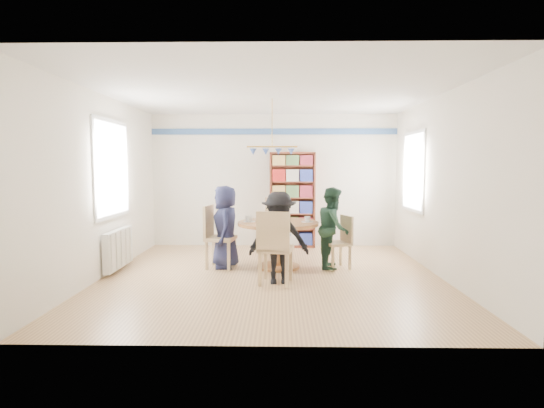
{
  "coord_description": "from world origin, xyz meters",
  "views": [
    {
      "loc": [
        0.12,
        -6.23,
        1.63
      ],
      "look_at": [
        0.0,
        0.4,
        1.05
      ],
      "focal_mm": 28.0,
      "sensor_mm": 36.0,
      "label": 1
    }
  ],
  "objects_px": {
    "chair_near": "(275,244)",
    "person_near": "(279,238)",
    "dining_table": "(278,234)",
    "chair_right": "(341,239)",
    "person_right": "(333,228)",
    "person_left": "(225,227)",
    "radiator": "(118,249)",
    "chair_left": "(216,234)",
    "person_far": "(281,225)",
    "bookshelf": "(292,201)",
    "chair_far": "(277,224)"
  },
  "relations": [
    {
      "from": "person_right",
      "to": "person_near",
      "type": "distance_m",
      "value": 1.29
    },
    {
      "from": "radiator",
      "to": "chair_far",
      "type": "xyz_separation_m",
      "value": [
        2.49,
        1.27,
        0.23
      ]
    },
    {
      "from": "chair_far",
      "to": "person_left",
      "type": "bearing_deg",
      "value": -128.8
    },
    {
      "from": "dining_table",
      "to": "chair_near",
      "type": "bearing_deg",
      "value": -92.57
    },
    {
      "from": "chair_near",
      "to": "person_left",
      "type": "height_order",
      "value": "person_left"
    },
    {
      "from": "chair_near",
      "to": "person_near",
      "type": "xyz_separation_m",
      "value": [
        0.06,
        0.1,
        0.08
      ]
    },
    {
      "from": "radiator",
      "to": "chair_right",
      "type": "xyz_separation_m",
      "value": [
        3.53,
        0.25,
        0.12
      ]
    },
    {
      "from": "chair_far",
      "to": "bookshelf",
      "type": "height_order",
      "value": "bookshelf"
    },
    {
      "from": "radiator",
      "to": "chair_left",
      "type": "distance_m",
      "value": 1.53
    },
    {
      "from": "radiator",
      "to": "chair_left",
      "type": "relative_size",
      "value": 0.99
    },
    {
      "from": "chair_right",
      "to": "chair_left",
      "type": "bearing_deg",
      "value": -179.64
    },
    {
      "from": "person_far",
      "to": "person_near",
      "type": "distance_m",
      "value": 1.85
    },
    {
      "from": "chair_right",
      "to": "person_far",
      "type": "xyz_separation_m",
      "value": [
        -0.97,
        0.91,
        0.11
      ]
    },
    {
      "from": "chair_left",
      "to": "person_near",
      "type": "relative_size",
      "value": 0.78
    },
    {
      "from": "person_near",
      "to": "bookshelf",
      "type": "bearing_deg",
      "value": 79.93
    },
    {
      "from": "chair_right",
      "to": "bookshelf",
      "type": "bearing_deg",
      "value": 112.29
    },
    {
      "from": "chair_left",
      "to": "person_far",
      "type": "relative_size",
      "value": 0.88
    },
    {
      "from": "radiator",
      "to": "person_left",
      "type": "bearing_deg",
      "value": 8.34
    },
    {
      "from": "person_near",
      "to": "radiator",
      "type": "bearing_deg",
      "value": 160.37
    },
    {
      "from": "person_far",
      "to": "person_left",
      "type": "bearing_deg",
      "value": 26.35
    },
    {
      "from": "chair_right",
      "to": "person_right",
      "type": "xyz_separation_m",
      "value": [
        -0.13,
        0.01,
        0.19
      ]
    },
    {
      "from": "radiator",
      "to": "chair_left",
      "type": "height_order",
      "value": "chair_left"
    },
    {
      "from": "chair_right",
      "to": "chair_near",
      "type": "bearing_deg",
      "value": -135.8
    },
    {
      "from": "dining_table",
      "to": "chair_left",
      "type": "bearing_deg",
      "value": 179.72
    },
    {
      "from": "bookshelf",
      "to": "person_left",
      "type": "bearing_deg",
      "value": -122.27
    },
    {
      "from": "radiator",
      "to": "person_left",
      "type": "height_order",
      "value": "person_left"
    },
    {
      "from": "chair_left",
      "to": "chair_near",
      "type": "height_order",
      "value": "chair_near"
    },
    {
      "from": "chair_left",
      "to": "person_right",
      "type": "height_order",
      "value": "person_right"
    },
    {
      "from": "chair_far",
      "to": "chair_left",
      "type": "bearing_deg",
      "value": -133.56
    },
    {
      "from": "dining_table",
      "to": "chair_near",
      "type": "distance_m",
      "value": 1.02
    },
    {
      "from": "radiator",
      "to": "dining_table",
      "type": "xyz_separation_m",
      "value": [
        2.51,
        0.23,
        0.21
      ]
    },
    {
      "from": "chair_far",
      "to": "person_right",
      "type": "xyz_separation_m",
      "value": [
        0.91,
        -1.01,
        0.07
      ]
    },
    {
      "from": "chair_left",
      "to": "person_left",
      "type": "distance_m",
      "value": 0.19
    },
    {
      "from": "dining_table",
      "to": "person_far",
      "type": "height_order",
      "value": "person_far"
    },
    {
      "from": "person_left",
      "to": "person_near",
      "type": "xyz_separation_m",
      "value": [
        0.87,
        -0.93,
        -0.02
      ]
    },
    {
      "from": "bookshelf",
      "to": "dining_table",
      "type": "bearing_deg",
      "value": -98.83
    },
    {
      "from": "chair_far",
      "to": "person_far",
      "type": "xyz_separation_m",
      "value": [
        0.07,
        -0.11,
        -0.01
      ]
    },
    {
      "from": "person_right",
      "to": "radiator",
      "type": "bearing_deg",
      "value": 102.66
    },
    {
      "from": "dining_table",
      "to": "chair_right",
      "type": "relative_size",
      "value": 1.53
    },
    {
      "from": "person_left",
      "to": "chair_near",
      "type": "bearing_deg",
      "value": 29.8
    },
    {
      "from": "person_near",
      "to": "person_left",
      "type": "bearing_deg",
      "value": 128.58
    },
    {
      "from": "dining_table",
      "to": "person_right",
      "type": "relative_size",
      "value": 0.99
    },
    {
      "from": "radiator",
      "to": "chair_far",
      "type": "relative_size",
      "value": 0.94
    },
    {
      "from": "chair_left",
      "to": "person_right",
      "type": "bearing_deg",
      "value": 0.81
    },
    {
      "from": "chair_far",
      "to": "person_right",
      "type": "relative_size",
      "value": 0.81
    },
    {
      "from": "chair_near",
      "to": "person_far",
      "type": "height_order",
      "value": "person_far"
    },
    {
      "from": "chair_far",
      "to": "person_left",
      "type": "relative_size",
      "value": 0.8
    },
    {
      "from": "person_near",
      "to": "chair_right",
      "type": "bearing_deg",
      "value": 38.5
    },
    {
      "from": "person_left",
      "to": "radiator",
      "type": "bearing_deg",
      "value": -90.07
    },
    {
      "from": "person_right",
      "to": "person_far",
      "type": "relative_size",
      "value": 1.14
    }
  ]
}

